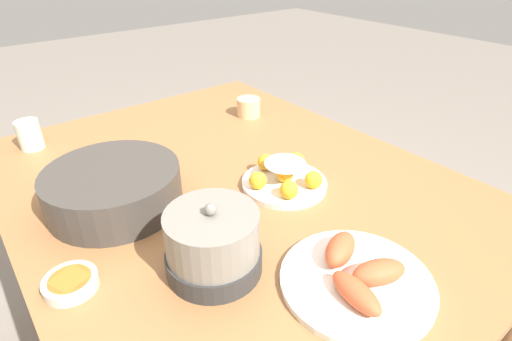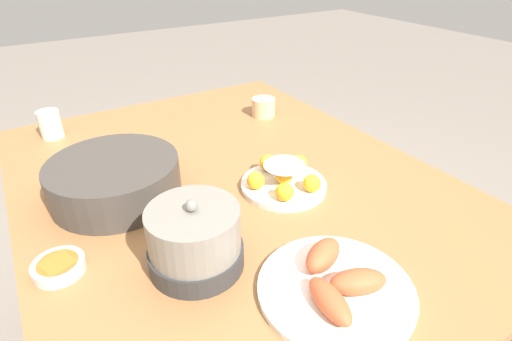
# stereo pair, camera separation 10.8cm
# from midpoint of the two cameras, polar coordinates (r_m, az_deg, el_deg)

# --- Properties ---
(dining_table) EXTENTS (1.40, 1.09, 0.77)m
(dining_table) POSITION_cam_midpoint_polar(r_m,az_deg,el_deg) (1.17, -6.45, -5.12)
(dining_table) COLOR #936038
(dining_table) RESTS_ON ground_plane
(cake_plate) EXTENTS (0.23, 0.23, 0.08)m
(cake_plate) POSITION_cam_midpoint_polar(r_m,az_deg,el_deg) (1.07, 1.21, -1.12)
(cake_plate) COLOR silver
(cake_plate) RESTS_ON dining_table
(serving_bowl) EXTENTS (0.33, 0.33, 0.10)m
(serving_bowl) POSITION_cam_midpoint_polar(r_m,az_deg,el_deg) (1.06, -22.47, -2.25)
(serving_bowl) COLOR #3D3833
(serving_bowl) RESTS_ON dining_table
(sauce_bowl) EXTENTS (0.10, 0.10, 0.02)m
(sauce_bowl) POSITION_cam_midpoint_polar(r_m,az_deg,el_deg) (0.89, -28.26, -14.09)
(sauce_bowl) COLOR beige
(sauce_bowl) RESTS_ON dining_table
(seafood_platter) EXTENTS (0.30, 0.30, 0.06)m
(seafood_platter) POSITION_cam_midpoint_polar(r_m,az_deg,el_deg) (0.81, 10.47, -14.85)
(seafood_platter) COLOR silver
(seafood_platter) RESTS_ON dining_table
(cup_near) EXTENTS (0.09, 0.09, 0.07)m
(cup_near) POSITION_cam_midpoint_polar(r_m,az_deg,el_deg) (1.51, -3.13, 8.98)
(cup_near) COLOR #DBB27F
(cup_near) RESTS_ON dining_table
(cup_far) EXTENTS (0.07, 0.07, 0.09)m
(cup_far) POSITION_cam_midpoint_polar(r_m,az_deg,el_deg) (1.48, -31.50, 4.32)
(cup_far) COLOR beige
(cup_far) RESTS_ON dining_table
(warming_pot) EXTENTS (0.19, 0.19, 0.16)m
(warming_pot) POSITION_cam_midpoint_polar(r_m,az_deg,el_deg) (0.81, -10.05, -10.32)
(warming_pot) COLOR #2D2D2D
(warming_pot) RESTS_ON dining_table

